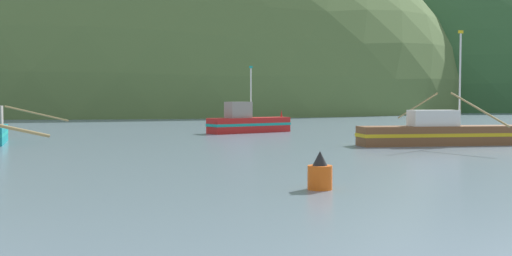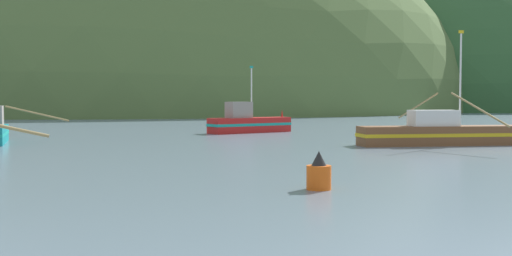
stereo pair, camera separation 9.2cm
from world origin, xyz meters
name	(u,v)px [view 2 (the right image)]	position (x,y,z in m)	size (l,w,h in m)	color
hill_far_center	(472,108)	(94.05, 164.17, 0.00)	(157.02, 125.62, 88.83)	#2D562D
hill_mid_right	(149,111)	(-5.29, 148.61, 0.00)	(163.08, 130.46, 100.37)	#516B38
fishing_boat_brown	(443,133)	(10.89, 29.00, 0.81)	(11.66, 15.16, 7.59)	brown
fishing_boat_red	(248,123)	(1.02, 46.05, 0.90)	(8.15, 5.03, 6.03)	red
channel_buoy	(319,174)	(-3.00, 11.84, 0.53)	(0.85, 0.85, 1.32)	#E55914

